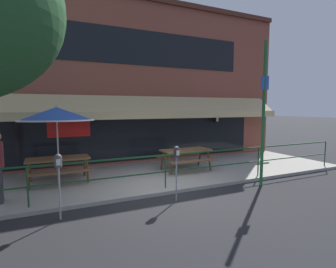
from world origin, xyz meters
TOP-DOWN VIEW (x-y plane):
  - ground_plane at (0.00, 0.00)m, footprint 120.00×120.00m
  - patio_deck at (0.00, 2.00)m, footprint 15.00×4.00m
  - restaurant_building at (0.00, 4.22)m, footprint 15.00×1.60m
  - patio_railing at (0.00, 0.30)m, footprint 13.84×0.04m
  - picnic_table_left at (-2.72, 2.18)m, footprint 1.80×1.42m
  - picnic_table_centre at (1.57, 1.97)m, footprint 1.80×1.42m
  - patio_umbrella_left at (-2.72, 2.05)m, footprint 2.14×2.14m
  - parking_meter_near at (-2.81, -0.48)m, footprint 0.15×0.16m
  - parking_meter_far at (-0.07, -0.53)m, footprint 0.15×0.16m
  - street_sign_pole at (2.86, -0.45)m, footprint 0.28×0.09m

SIDE VIEW (x-z plane):
  - ground_plane at x=0.00m, z-range 0.00..0.00m
  - patio_deck at x=0.00m, z-range 0.00..0.10m
  - picnic_table_left at x=-2.72m, z-range 0.33..1.08m
  - picnic_table_centre at x=1.57m, z-range 0.33..1.08m
  - patio_railing at x=0.00m, z-range 0.32..1.28m
  - parking_meter_near at x=-2.81m, z-range 0.44..1.86m
  - parking_meter_far at x=-0.07m, z-range 0.44..1.86m
  - patio_umbrella_left at x=-2.72m, z-range 0.99..3.37m
  - street_sign_pole at x=2.86m, z-range 0.06..4.37m
  - restaurant_building at x=0.00m, z-range -0.02..6.84m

